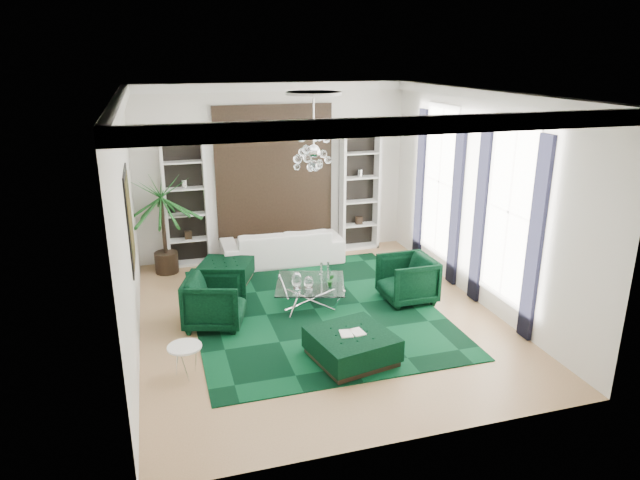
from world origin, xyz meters
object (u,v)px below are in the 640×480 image
object	(u,v)px
armchair_right	(407,279)
side_table	(186,362)
sofa	(282,246)
coffee_table	(310,294)
armchair_left	(215,301)
ottoman_front	(352,347)
ottoman_side	(226,273)
palm	(162,212)

from	to	relation	value
armchair_right	side_table	size ratio (longest dim) A/B	1.93
sofa	coffee_table	size ratio (longest dim) A/B	2.14
armchair_left	ottoman_front	size ratio (longest dim) A/B	0.87
ottoman_side	armchair_left	bearing A→B (deg)	-102.53
ottoman_front	palm	size ratio (longest dim) A/B	0.42
sofa	ottoman_front	distance (m)	4.40
ottoman_side	ottoman_front	world-z (taller)	ottoman_front
side_table	palm	bearing A→B (deg)	91.35
armchair_left	palm	size ratio (longest dim) A/B	0.37
side_table	armchair_right	bearing A→B (deg)	20.10
ottoman_side	side_table	size ratio (longest dim) A/B	2.00
armchair_right	side_table	world-z (taller)	armchair_right
armchair_left	side_table	size ratio (longest dim) A/B	2.00
ottoman_side	ottoman_front	size ratio (longest dim) A/B	0.87
palm	ottoman_front	bearing A→B (deg)	-60.95
armchair_right	coffee_table	distance (m)	1.80
armchair_left	ottoman_side	xyz separation A→B (m)	(0.40, 1.80, -0.22)
armchair_left	palm	bearing A→B (deg)	31.47
armchair_left	ottoman_side	world-z (taller)	armchair_left
side_table	coffee_table	bearing A→B (deg)	38.21
side_table	palm	world-z (taller)	palm
coffee_table	side_table	world-z (taller)	side_table
armchair_right	ottoman_front	xyz separation A→B (m)	(-1.70, -1.75, -0.20)
ottoman_front	side_table	bearing A→B (deg)	174.05
armchair_right	coffee_table	bearing A→B (deg)	-101.79
palm	ottoman_side	bearing A→B (deg)	-40.82
coffee_table	palm	bearing A→B (deg)	135.59
armchair_left	side_table	bearing A→B (deg)	175.39
sofa	side_table	xyz separation A→B (m)	(-2.35, -4.15, -0.15)
armchair_left	ottoman_side	distance (m)	1.86
armchair_right	palm	bearing A→B (deg)	-123.70
armchair_right	palm	size ratio (longest dim) A/B	0.36
armchair_right	ottoman_front	size ratio (longest dim) A/B	0.84
ottoman_side	sofa	bearing A→B (deg)	32.20
sofa	armchair_right	bearing A→B (deg)	124.42
coffee_table	palm	world-z (taller)	palm
sofa	coffee_table	bearing A→B (deg)	90.98
coffee_table	sofa	bearing A→B (deg)	90.00
sofa	ottoman_side	bearing A→B (deg)	33.17
armchair_left	armchair_right	size ratio (longest dim) A/B	1.03
ottoman_front	palm	bearing A→B (deg)	119.05
armchair_left	coffee_table	world-z (taller)	armchair_left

